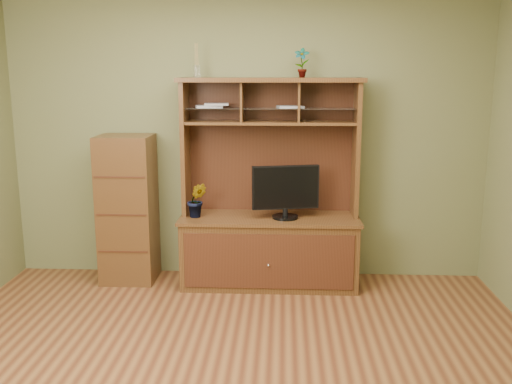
{
  "coord_description": "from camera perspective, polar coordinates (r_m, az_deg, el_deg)",
  "views": [
    {
      "loc": [
        0.35,
        -3.36,
        1.95
      ],
      "look_at": [
        0.13,
        1.2,
        0.98
      ],
      "focal_mm": 40.0,
      "sensor_mm": 36.0,
      "label": 1
    }
  ],
  "objects": [
    {
      "name": "room",
      "position": [
        3.44,
        -3.06,
        1.83
      ],
      "size": [
        4.54,
        4.04,
        2.74
      ],
      "color": "#572C18",
      "rests_on": "ground"
    },
    {
      "name": "media_hutch",
      "position": [
        5.29,
        1.36,
        -3.73
      ],
      "size": [
        1.66,
        0.61,
        1.9
      ],
      "color": "#3E2511",
      "rests_on": "room"
    },
    {
      "name": "monitor",
      "position": [
        5.12,
        2.97,
        0.13
      ],
      "size": [
        0.61,
        0.23,
        0.48
      ],
      "rotation": [
        0.0,
        0.0,
        0.21
      ],
      "color": "black",
      "rests_on": "media_hutch"
    },
    {
      "name": "orchid_plant",
      "position": [
        5.2,
        -5.94,
        -0.82
      ],
      "size": [
        0.18,
        0.15,
        0.32
      ],
      "primitive_type": "imported",
      "rotation": [
        0.0,
        0.0,
        0.07
      ],
      "color": "#285C1F",
      "rests_on": "media_hutch"
    },
    {
      "name": "top_plant",
      "position": [
        5.17,
        4.6,
        12.78
      ],
      "size": [
        0.15,
        0.12,
        0.26
      ],
      "primitive_type": "imported",
      "rotation": [
        0.0,
        0.0,
        -0.18
      ],
      "color": "#2F6021",
      "rests_on": "media_hutch"
    },
    {
      "name": "reed_diffuser",
      "position": [
        5.23,
        -5.96,
        12.6
      ],
      "size": [
        0.06,
        0.06,
        0.3
      ],
      "color": "silver",
      "rests_on": "media_hutch"
    },
    {
      "name": "magazines",
      "position": [
        5.2,
        -1.86,
        8.61
      ],
      "size": [
        1.0,
        0.23,
        0.04
      ],
      "color": "#AAAAAF",
      "rests_on": "media_hutch"
    },
    {
      "name": "side_cabinet",
      "position": [
        5.47,
        -12.69,
        -1.67
      ],
      "size": [
        0.49,
        0.45,
        1.38
      ],
      "color": "#3E2511",
      "rests_on": "room"
    }
  ]
}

